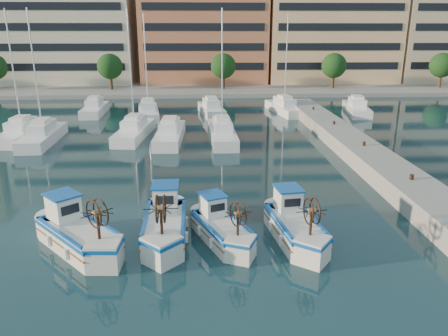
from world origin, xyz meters
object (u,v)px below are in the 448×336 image
fishing_boat_a (77,232)px  fishing_boat_d (294,224)px  fishing_boat_b (165,222)px  fishing_boat_c (221,226)px

fishing_boat_a → fishing_boat_d: bearing=-39.6°
fishing_boat_b → fishing_boat_c: fishing_boat_b is taller
fishing_boat_b → fishing_boat_d: fishing_boat_b is taller
fishing_boat_b → fishing_boat_c: size_ratio=1.13×
fishing_boat_b → fishing_boat_d: (6.23, -0.41, -0.04)m
fishing_boat_b → fishing_boat_d: bearing=-5.1°
fishing_boat_a → fishing_boat_c: (6.65, 0.52, -0.13)m
fishing_boat_a → fishing_boat_d: (10.20, 0.48, -0.05)m
fishing_boat_a → fishing_boat_b: fishing_boat_a is taller
fishing_boat_c → fishing_boat_a: bearing=162.1°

